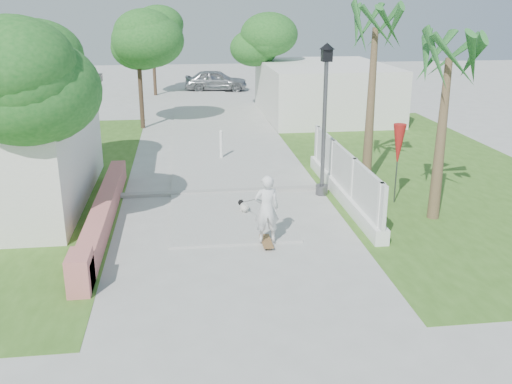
{
  "coord_description": "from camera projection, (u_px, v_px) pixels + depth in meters",
  "views": [
    {
      "loc": [
        -1.15,
        -10.38,
        5.47
      ],
      "look_at": [
        0.54,
        2.69,
        1.1
      ],
      "focal_mm": 40.0,
      "sensor_mm": 36.0,
      "label": 1
    }
  ],
  "objects": [
    {
      "name": "parked_car",
      "position": [
        216.0,
        80.0,
        37.32
      ],
      "size": [
        4.16,
        1.92,
        1.38
      ],
      "primitive_type": "imported",
      "rotation": [
        0.0,
        0.0,
        1.5
      ],
      "color": "#A7AAAF",
      "rests_on": "ground"
    },
    {
      "name": "patio_umbrella",
      "position": [
        398.0,
        146.0,
        15.92
      ],
      "size": [
        0.36,
        0.36,
        2.3
      ],
      "color": "#59595E",
      "rests_on": "ground"
    },
    {
      "name": "tree_path_left",
      "position": [
        138.0,
        43.0,
        25.11
      ],
      "size": [
        3.4,
        3.4,
        5.23
      ],
      "color": "#4C3826",
      "rests_on": "ground"
    },
    {
      "name": "tree_left_mid",
      "position": [
        42.0,
        70.0,
        17.85
      ],
      "size": [
        3.2,
        3.2,
        4.85
      ],
      "color": "#4C3826",
      "rests_on": "ground"
    },
    {
      "name": "grass_left",
      "position": [
        2.0,
        182.0,
        18.31
      ],
      "size": [
        8.0,
        20.0,
        0.01
      ],
      "primitive_type": "cube",
      "color": "#39631F",
      "rests_on": "ground"
    },
    {
      "name": "dog",
      "position": [
        244.0,
        206.0,
        15.57
      ],
      "size": [
        0.37,
        0.51,
        0.37
      ],
      "rotation": [
        0.0,
        0.0,
        0.41
      ],
      "color": "silver",
      "rests_on": "ground"
    },
    {
      "name": "tree_path_far",
      "position": [
        152.0,
        32.0,
        34.55
      ],
      "size": [
        3.2,
        3.2,
        5.17
      ],
      "color": "#4C3826",
      "rests_on": "ground"
    },
    {
      "name": "lattice_fence",
      "position": [
        343.0,
        181.0,
        16.59
      ],
      "size": [
        0.35,
        7.0,
        1.5
      ],
      "color": "white",
      "rests_on": "ground"
    },
    {
      "name": "grass_right",
      "position": [
        419.0,
        167.0,
        20.01
      ],
      "size": [
        8.0,
        20.0,
        0.01
      ],
      "primitive_type": "cube",
      "color": "#39631F",
      "rests_on": "ground"
    },
    {
      "name": "street_lamp",
      "position": [
        325.0,
        115.0,
        16.4
      ],
      "size": [
        0.44,
        0.44,
        4.44
      ],
      "color": "#59595E",
      "rests_on": "ground"
    },
    {
      "name": "palm_near",
      "position": [
        448.0,
        68.0,
        14.06
      ],
      "size": [
        1.8,
        1.8,
        4.7
      ],
      "color": "brown",
      "rests_on": "ground"
    },
    {
      "name": "skateboarder",
      "position": [
        262.0,
        207.0,
        13.56
      ],
      "size": [
        0.6,
        2.79,
        1.73
      ],
      "rotation": [
        0.0,
        0.0,
        3.17
      ],
      "color": "olive",
      "rests_on": "ground"
    },
    {
      "name": "tree_path_right",
      "position": [
        264.0,
        43.0,
        29.73
      ],
      "size": [
        3.0,
        3.0,
        4.79
      ],
      "color": "#4C3826",
      "rests_on": "ground"
    },
    {
      "name": "palm_far",
      "position": [
        375.0,
        38.0,
        16.9
      ],
      "size": [
        1.8,
        1.8,
        5.3
      ],
      "color": "brown",
      "rests_on": "ground"
    },
    {
      "name": "bollard",
      "position": [
        221.0,
        144.0,
        20.89
      ],
      "size": [
        0.14,
        0.14,
        1.09
      ],
      "color": "white",
      "rests_on": "ground"
    },
    {
      "name": "pink_wall",
      "position": [
        102.0,
        217.0,
        14.48
      ],
      "size": [
        0.45,
        8.2,
        0.8
      ],
      "color": "#BF7262",
      "rests_on": "ground"
    },
    {
      "name": "curb",
      "position": [
        224.0,
        192.0,
        17.26
      ],
      "size": [
        6.5,
        0.25,
        0.1
      ],
      "primitive_type": "cube",
      "color": "#999993",
      "rests_on": "ground"
    },
    {
      "name": "path_strip",
      "position": [
        204.0,
        111.0,
        30.45
      ],
      "size": [
        3.2,
        36.0,
        0.06
      ],
      "primitive_type": "cube",
      "color": "#B7B7B2",
      "rests_on": "ground"
    },
    {
      "name": "building_right",
      "position": [
        324.0,
        90.0,
        28.9
      ],
      "size": [
        6.0,
        8.0,
        2.6
      ],
      "primitive_type": "cube",
      "color": "silver",
      "rests_on": "ground"
    },
    {
      "name": "tree_left_near",
      "position": [
        31.0,
        81.0,
        12.69
      ],
      "size": [
        3.6,
        3.6,
        5.28
      ],
      "color": "#4C3826",
      "rests_on": "ground"
    },
    {
      "name": "ground",
      "position": [
        246.0,
        285.0,
        11.63
      ],
      "size": [
        90.0,
        90.0,
        0.0
      ],
      "primitive_type": "plane",
      "color": "#B7B7B2",
      "rests_on": "ground"
    }
  ]
}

